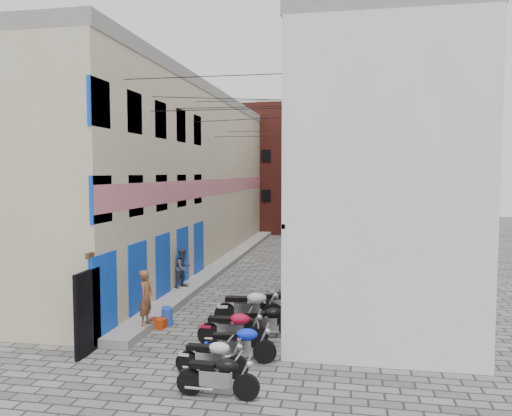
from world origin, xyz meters
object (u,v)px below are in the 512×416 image
Objects in this scene: red_crate at (158,323)px; person_a at (146,298)px; motorcycle_e at (267,320)px; motorcycle_c at (239,342)px; motorcycle_d at (233,326)px; motorcycle_a at (218,374)px; motorcycle_f at (249,305)px; person_b at (183,268)px; motorcycle_b at (212,355)px; water_jug_far at (166,314)px; motorcycle_g at (278,301)px; water_jug_near at (167,317)px.

person_a is at bearing -107.90° from red_crate.
motorcycle_c is at bearing -20.10° from motorcycle_e.
motorcycle_c is 1.24m from motorcycle_d.
red_crate is (0.17, 0.52, -0.92)m from person_a.
motorcycle_d reaches higher than motorcycle_c.
motorcycle_a reaches higher than red_crate.
motorcycle_f is 3.15m from person_a.
motorcycle_c is at bearing 18.67° from motorcycle_d.
person_b reaches higher than motorcycle_c.
motorcycle_b is 3.85× the size of red_crate.
motorcycle_b reaches higher than red_crate.
motorcycle_f is at bearing 176.20° from motorcycle_d.
motorcycle_f reaches higher than water_jug_far.
person_a is (-3.60, -2.17, 0.49)m from motorcycle_g.
motorcycle_a is at bearing 24.82° from motorcycle_b.
motorcycle_e is 3.30m from water_jug_near.
motorcycle_a is 3.94× the size of red_crate.
red_crate is at bearing -138.47° from motorcycle_b.
motorcycle_d reaches higher than motorcycle_a.
motorcycle_g is at bearing 130.02° from motorcycle_f.
motorcycle_f is 1.42× the size of person_b.
motorcycle_d is at bearing -103.02° from person_a.
motorcycle_e reaches higher than red_crate.
motorcycle_g is 3.59m from water_jug_far.
red_crate is at bearing -82.68° from motorcycle_f.
water_jug_far is (-3.45, -0.93, -0.34)m from motorcycle_g.
person_a is 3.04× the size of water_jug_near.
person_a is at bearing -132.70° from motorcycle_c.
water_jug_near is 0.36m from red_crate.
person_a reaches higher than water_jug_near.
person_a is at bearing -146.27° from person_b.
motorcycle_a is 0.92× the size of motorcycle_d.
motorcycle_b is 4.72m from water_jug_far.
motorcycle_f reaches higher than motorcycle_g.
motorcycle_g is at bearing 161.81° from motorcycle_d.
person_a is at bearing -131.68° from motorcycle_b.
motorcycle_e is 2.01m from motorcycle_g.
person_b is at bearing 101.77° from water_jug_near.
person_b is (-3.66, 8.55, 0.49)m from motorcycle_a.
motorcycle_c is at bearing -45.16° from water_jug_far.
motorcycle_e is (0.37, 1.98, 0.00)m from motorcycle_c.
person_b is at bearing 6.23° from person_a.
water_jug_near is (-2.49, -0.49, -0.36)m from motorcycle_f.
motorcycle_f reaches higher than motorcycle_d.
motorcycle_c is 0.86× the size of motorcycle_f.
motorcycle_e is 4.06× the size of water_jug_far.
water_jug_far is (0.64, -3.57, -0.78)m from person_b.
motorcycle_c is 3.89m from water_jug_near.
motorcycle_e is at bearing 175.60° from motorcycle_a.
motorcycle_f is at bearing 1.08° from water_jug_far.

